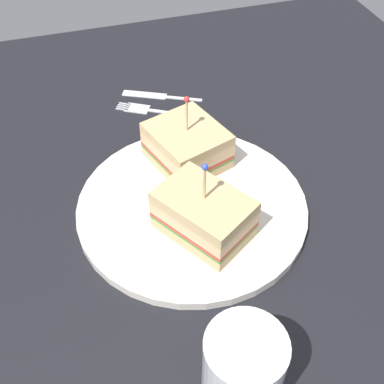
% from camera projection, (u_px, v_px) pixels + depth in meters
% --- Properties ---
extents(ground_plane, '(1.00, 1.00, 0.02)m').
position_uv_depth(ground_plane, '(192.00, 215.00, 0.60)').
color(ground_plane, black).
extents(plate, '(0.28, 0.28, 0.01)m').
position_uv_depth(plate, '(192.00, 207.00, 0.59)').
color(plate, silver).
rests_on(plate, ground_plane).
extents(sandwich_half_front, '(0.11, 0.11, 0.10)m').
position_uv_depth(sandwich_half_front, '(187.00, 146.00, 0.62)').
color(sandwich_half_front, tan).
rests_on(sandwich_half_front, plate).
extents(sandwich_half_back, '(0.12, 0.11, 0.10)m').
position_uv_depth(sandwich_half_back, '(204.00, 215.00, 0.54)').
color(sandwich_half_back, tan).
rests_on(sandwich_half_back, plate).
extents(drink_glass, '(0.07, 0.07, 0.10)m').
position_uv_depth(drink_glass, '(242.00, 376.00, 0.40)').
color(drink_glass, silver).
rests_on(drink_glass, ground_plane).
extents(fork, '(0.07, 0.12, 0.00)m').
position_uv_depth(fork, '(148.00, 109.00, 0.74)').
color(fork, silver).
rests_on(fork, ground_plane).
extents(knife, '(0.07, 0.12, 0.00)m').
position_uv_depth(knife, '(156.00, 96.00, 0.76)').
color(knife, silver).
rests_on(knife, ground_plane).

